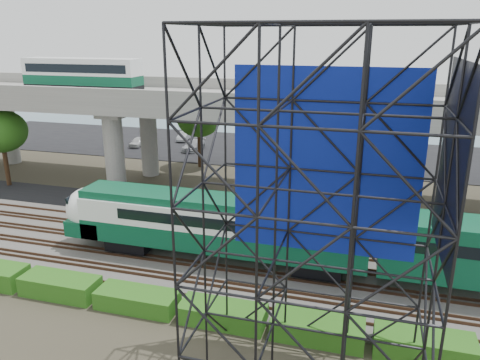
% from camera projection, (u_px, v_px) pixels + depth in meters
% --- Properties ---
extents(ground, '(140.00, 140.00, 0.00)m').
position_uv_depth(ground, '(156.00, 270.00, 30.41)').
color(ground, '#474233').
rests_on(ground, ground).
extents(ballast_bed, '(90.00, 12.00, 0.20)m').
position_uv_depth(ballast_bed, '(168.00, 255.00, 32.21)').
color(ballast_bed, slate).
rests_on(ballast_bed, ground).
extents(service_road, '(90.00, 5.00, 0.08)m').
position_uv_depth(service_road, '(210.00, 212.00, 40.02)').
color(service_road, black).
rests_on(service_road, ground).
extents(parking_lot, '(90.00, 18.00, 0.08)m').
position_uv_depth(parking_lot, '(270.00, 150.00, 61.57)').
color(parking_lot, black).
rests_on(parking_lot, ground).
extents(harbor_water, '(140.00, 40.00, 0.03)m').
position_uv_depth(harbor_water, '(297.00, 121.00, 81.74)').
color(harbor_water, '#486877').
rests_on(harbor_water, ground).
extents(rail_tracks, '(90.00, 9.52, 0.16)m').
position_uv_depth(rail_tracks, '(168.00, 253.00, 32.16)').
color(rail_tracks, '#472D1E').
rests_on(rail_tracks, ballast_bed).
extents(commuter_train, '(29.30, 3.06, 4.30)m').
position_uv_depth(commuter_train, '(251.00, 227.00, 29.83)').
color(commuter_train, black).
rests_on(commuter_train, rail_tracks).
extents(overpass, '(80.00, 12.00, 12.40)m').
position_uv_depth(overpass, '(217.00, 107.00, 42.90)').
color(overpass, '#9E9B93').
rests_on(overpass, ground).
extents(scaffold_tower, '(9.36, 6.36, 15.00)m').
position_uv_depth(scaffold_tower, '(314.00, 230.00, 17.95)').
color(scaffold_tower, black).
rests_on(scaffold_tower, ground).
extents(hedge_strip, '(34.60, 1.80, 1.20)m').
position_uv_depth(hedge_strip, '(137.00, 299.00, 26.03)').
color(hedge_strip, '#245513').
rests_on(hedge_strip, ground).
extents(trees, '(40.94, 16.94, 7.69)m').
position_uv_depth(trees, '(183.00, 133.00, 44.79)').
color(trees, '#382314').
rests_on(trees, ground).
extents(suv, '(4.72, 2.82, 1.23)m').
position_uv_depth(suv, '(141.00, 195.00, 42.49)').
color(suv, black).
rests_on(suv, service_road).
extents(parked_cars, '(36.56, 9.62, 1.31)m').
position_uv_depth(parked_cars, '(270.00, 146.00, 60.98)').
color(parked_cars, '#BDBDBD').
rests_on(parked_cars, parking_lot).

